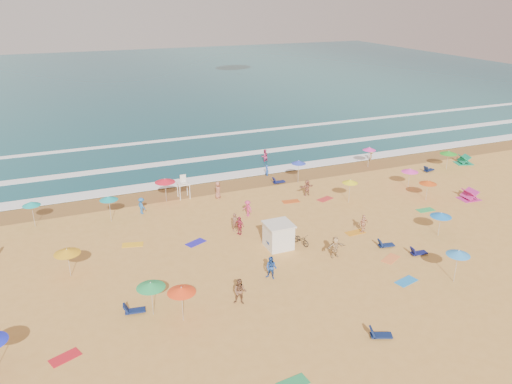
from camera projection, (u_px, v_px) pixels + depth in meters
name	position (u px, v px, depth m)	size (l,w,h in m)	color
ground	(255.00, 237.00, 42.62)	(220.00, 220.00, 0.00)	gold
ocean	(118.00, 83.00, 114.76)	(220.00, 140.00, 0.18)	#0C4756
wet_sand	(211.00, 187.00, 53.36)	(220.00, 220.00, 0.00)	olive
surf_foam	(189.00, 162.00, 60.89)	(200.00, 18.70, 0.05)	white
cabana	(278.00, 236.00, 40.53)	(2.00, 2.00, 2.00)	silver
cabana_roof	(279.00, 224.00, 40.14)	(2.20, 2.20, 0.12)	silver
bicycle	(301.00, 239.00, 41.14)	(0.62, 1.77, 0.93)	black
lifeguard_stand	(184.00, 188.00, 50.28)	(1.20, 1.20, 2.10)	white
beach_umbrellas	(264.00, 210.00, 42.50)	(50.41, 25.49, 0.79)	#FF4015
loungers	(366.00, 233.00, 42.96)	(40.92, 26.98, 0.34)	#101E51
towels	(296.00, 250.00, 40.42)	(34.87, 23.54, 0.03)	red
popup_tents	(467.00, 174.00, 55.37)	(10.03, 10.90, 1.20)	#C32B8A
beachgoers	(235.00, 214.00, 44.94)	(46.85, 27.95, 2.13)	brown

